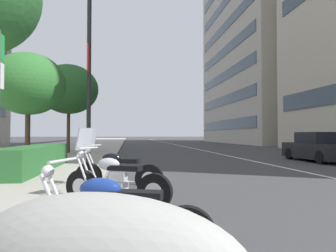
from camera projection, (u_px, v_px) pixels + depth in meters
sidewalk_right_plaza at (66, 147)px, 30.98m from camera, size 160.00×10.82×0.15m
lane_centre_stripe at (181, 146)px, 37.52m from camera, size 110.00×0.16×0.01m
motorcycle_mid_row at (113, 223)px, 3.32m from camera, size 0.81×2.09×1.09m
motorcycle_far_end_row at (114, 183)px, 5.91m from camera, size 1.17×2.03×1.49m
motorcycle_under_tarp at (117, 173)px, 7.37m from camera, size 0.94×2.11×1.49m
car_following_behind at (319, 148)px, 15.75m from camera, size 4.32×1.88×1.48m
street_lamp_with_banners at (96, 45)px, 13.28m from camera, size 1.26×2.14×8.54m
clipped_hedge_bed at (34, 158)px, 10.52m from camera, size 5.82×1.10×0.81m
street_tree_far_plaza at (28, 84)px, 13.84m from camera, size 3.23×3.23×4.83m
street_tree_mid_sidewalk at (69, 89)px, 20.82m from camera, size 3.87×3.87×5.88m
office_tower_mid_left at (285, 33)px, 51.65m from camera, size 27.94×20.94×36.48m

